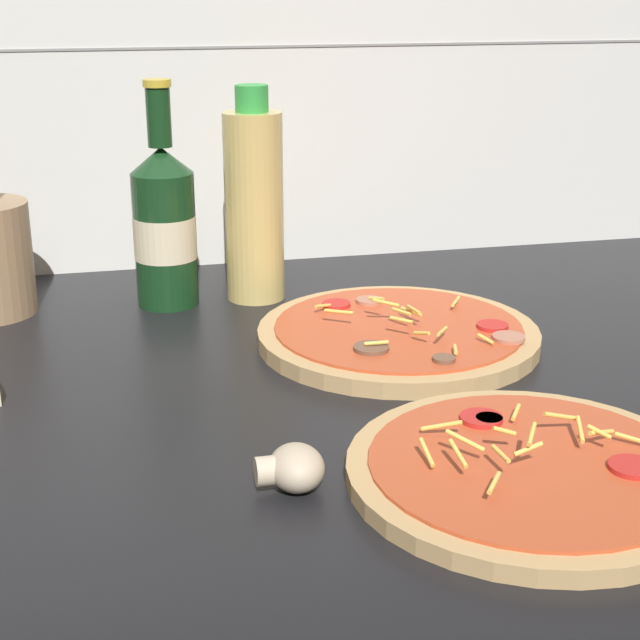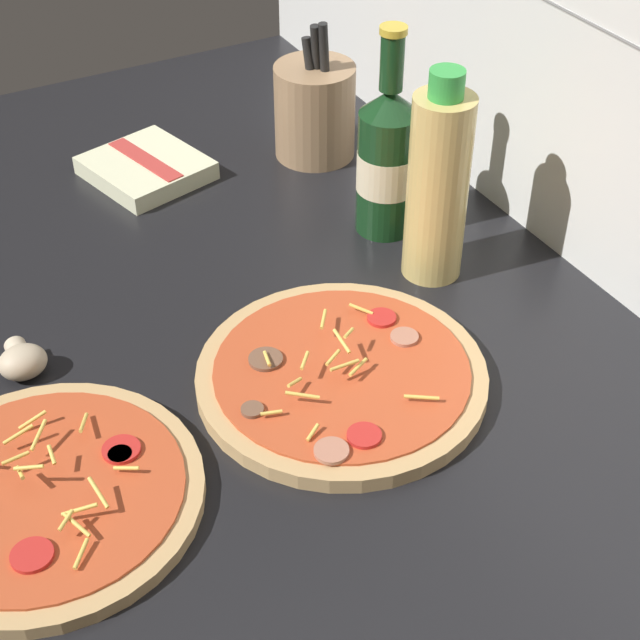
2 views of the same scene
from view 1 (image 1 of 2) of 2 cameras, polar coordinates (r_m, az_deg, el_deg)
The scene contains 7 objects.
counter_slab at distance 91.55cm, azimuth 6.67°, elevation -4.60°, with size 160.00×90.00×2.50cm.
tile_backsplash at distance 127.67cm, azimuth 0.22°, elevation 15.69°, with size 160.00×1.13×60.00cm.
pizza_near at distance 75.67cm, azimuth 12.15°, elevation -8.58°, with size 27.70×27.70×4.73cm.
pizza_far at distance 100.75cm, azimuth 4.32°, elevation -0.87°, with size 28.91×28.91×4.90cm.
beer_bottle at distance 111.99cm, azimuth -9.03°, elevation 5.53°, with size 7.10×7.10×25.31cm.
oil_bottle at distance 112.65cm, azimuth -3.86°, elevation 6.79°, with size 6.74×6.74×24.49cm.
mushroom_left at distance 72.61cm, azimuth -1.58°, elevation -8.60°, with size 5.11×4.87×3.41cm.
Camera 1 is at (-28.84, -78.59, 38.32)cm, focal length 55.00 mm.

